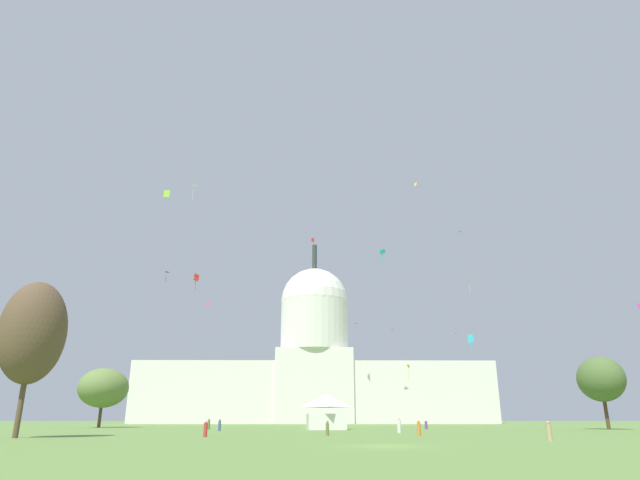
{
  "coord_description": "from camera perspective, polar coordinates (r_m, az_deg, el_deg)",
  "views": [
    {
      "loc": [
        -4.68,
        -36.74,
        1.69
      ],
      "look_at": [
        -3.26,
        68.54,
        36.9
      ],
      "focal_mm": 30.04,
      "sensor_mm": 36.0,
      "label": 1
    }
  ],
  "objects": [
    {
      "name": "ground_plane",
      "position": [
        37.08,
        6.94,
        -20.97
      ],
      "size": [
        800.0,
        800.0,
        0.0
      ],
      "primitive_type": "plane",
      "color": "olive"
    },
    {
      "name": "capitol_building",
      "position": [
        198.12,
        -0.63,
        -13.48
      ],
      "size": [
        125.24,
        24.82,
        65.54
      ],
      "color": "silver",
      "rests_on": "ground_plane"
    },
    {
      "name": "event_tent",
      "position": [
        91.02,
        0.65,
        -17.82
      ],
      "size": [
        6.74,
        7.07,
        5.45
      ],
      "rotation": [
        0.0,
        0.0,
        0.08
      ],
      "color": "white",
      "rests_on": "ground_plane"
    },
    {
      "name": "tree_east_mid",
      "position": [
        104.37,
        27.74,
        -12.97
      ],
      "size": [
        8.6,
        9.66,
        11.75
      ],
      "color": "#4C3823",
      "rests_on": "ground_plane"
    },
    {
      "name": "tree_west_mid",
      "position": [
        59.47,
        -28.27,
        -8.66
      ],
      "size": [
        6.8,
        6.74,
        14.59
      ],
      "color": "brown",
      "rests_on": "ground_plane"
    },
    {
      "name": "tree_west_near",
      "position": [
        119.95,
        -22.07,
        -14.39
      ],
      "size": [
        13.14,
        13.4,
        11.45
      ],
      "color": "#4C3823",
      "rests_on": "ground_plane"
    },
    {
      "name": "person_olive_aisle_center",
      "position": [
        59.09,
        0.8,
        -19.45
      ],
      "size": [
        0.45,
        0.45,
        1.49
      ],
      "rotation": [
        0.0,
        0.0,
        2.66
      ],
      "color": "olive",
      "rests_on": "ground_plane"
    },
    {
      "name": "person_purple_lawn_far_right",
      "position": [
        97.78,
        11.24,
        -18.76
      ],
      "size": [
        0.57,
        0.57,
        1.51
      ],
      "rotation": [
        0.0,
        0.0,
        2.85
      ],
      "color": "#703D93",
      "rests_on": "ground_plane"
    },
    {
      "name": "person_olive_mid_left",
      "position": [
        96.81,
        -11.76,
        -18.65
      ],
      "size": [
        0.45,
        0.45,
        1.76
      ],
      "rotation": [
        0.0,
        0.0,
        3.03
      ],
      "color": "olive",
      "rests_on": "ground_plane"
    },
    {
      "name": "person_denim_front_center",
      "position": [
        82.75,
        -10.65,
        -18.85
      ],
      "size": [
        0.52,
        0.52,
        1.63
      ],
      "rotation": [
        0.0,
        0.0,
        0.52
      ],
      "color": "#3D5684",
      "rests_on": "ground_plane"
    },
    {
      "name": "person_orange_back_center",
      "position": [
        59.8,
        10.49,
        -19.12
      ],
      "size": [
        0.46,
        0.46,
        1.59
      ],
      "rotation": [
        0.0,
        0.0,
        1.96
      ],
      "color": "orange",
      "rests_on": "ground_plane"
    },
    {
      "name": "person_red_near_tent",
      "position": [
        55.81,
        -12.11,
        -19.13
      ],
      "size": [
        0.47,
        0.47,
        1.53
      ],
      "rotation": [
        0.0,
        0.0,
        0.26
      ],
      "color": "red",
      "rests_on": "ground_plane"
    },
    {
      "name": "person_tan_lawn_far_left",
      "position": [
        49.0,
        23.21,
        -18.27
      ],
      "size": [
        0.56,
        0.56,
        1.51
      ],
      "rotation": [
        0.0,
        0.0,
        0.63
      ],
      "color": "tan",
      "rests_on": "ground_plane"
    },
    {
      "name": "person_white_near_tree_east",
      "position": [
        71.87,
        8.42,
        -19.01
      ],
      "size": [
        0.65,
        0.65,
        1.77
      ],
      "rotation": [
        0.0,
        0.0,
        5.69
      ],
      "color": "silver",
      "rests_on": "ground_plane"
    },
    {
      "name": "kite_red_high",
      "position": [
        152.21,
        -0.77,
        0.03
      ],
      "size": [
        0.87,
        0.86,
        2.19
      ],
      "rotation": [
        0.0,
        0.0,
        4.78
      ],
      "color": "red"
    },
    {
      "name": "kite_magenta_mid",
      "position": [
        153.9,
        -11.87,
        -6.65
      ],
      "size": [
        0.88,
        0.64,
        0.83
      ],
      "rotation": [
        0.0,
        0.0,
        5.16
      ],
      "color": "#D1339E"
    },
    {
      "name": "kite_blue_mid",
      "position": [
        180.22,
        3.65,
        -9.01
      ],
      "size": [
        1.43,
        1.86,
        0.12
      ],
      "rotation": [
        0.0,
        0.0,
        4.32
      ],
      "color": "blue"
    },
    {
      "name": "kite_yellow_high",
      "position": [
        159.11,
        15.64,
        -4.51
      ],
      "size": [
        1.1,
        1.18,
        3.57
      ],
      "rotation": [
        0.0,
        0.0,
        0.91
      ],
      "color": "yellow"
    },
    {
      "name": "kite_turquoise_mid",
      "position": [
        111.05,
        6.66,
        -1.26
      ],
      "size": [
        1.26,
        1.25,
        3.34
      ],
      "rotation": [
        0.0,
        0.0,
        5.4
      ],
      "color": "teal"
    },
    {
      "name": "kite_gold_high",
      "position": [
        115.54,
        10.15,
        5.75
      ],
      "size": [
        0.6,
        0.69,
        2.5
      ],
      "rotation": [
        0.0,
        0.0,
        1.42
      ],
      "color": "gold"
    },
    {
      "name": "kite_white_high",
      "position": [
        126.68,
        -13.4,
        5.4
      ],
      "size": [
        1.42,
        1.71,
        3.51
      ],
      "rotation": [
        0.0,
        0.0,
        4.23
      ],
      "color": "white"
    },
    {
      "name": "kite_lime_high",
      "position": [
        99.94,
        -16.01,
        4.77
      ],
      "size": [
        1.06,
        0.16,
        1.35
      ],
      "rotation": [
        0.0,
        0.0,
        5.45
      ],
      "color": "#8CD133"
    },
    {
      "name": "kite_black_mid",
      "position": [
        130.58,
        -16.12,
        -3.5
      ],
      "size": [
        1.12,
        1.29,
        2.01
      ],
      "rotation": [
        0.0,
        0.0,
        4.13
      ],
      "color": "black"
    },
    {
      "name": "kite_cyan_low",
      "position": [
        92.29,
        15.76,
        -10.15
      ],
      "size": [
        0.85,
        0.51,
        2.82
      ],
      "rotation": [
        0.0,
        0.0,
        4.97
      ],
      "color": "#33BCDB"
    },
    {
      "name": "kite_green_high",
      "position": [
        138.24,
        14.5,
        0.74
      ],
      "size": [
        1.25,
        1.53,
        0.17
      ],
      "rotation": [
        0.0,
        0.0,
        5.15
      ],
      "color": "green"
    },
    {
      "name": "kite_violet_mid",
      "position": [
        180.63,
        7.68,
        -9.59
      ],
      "size": [
        1.43,
        0.93,
        0.19
      ],
      "rotation": [
        0.0,
        0.0,
        3.3
      ],
      "color": "purple"
    },
    {
      "name": "kite_orange_low",
      "position": [
        132.48,
        9.4,
        -13.35
      ],
      "size": [
        0.55,
        0.98,
        4.08
      ],
      "rotation": [
        0.0,
        0.0,
        0.96
      ],
      "color": "orange"
    },
    {
      "name": "kite_pink_mid",
      "position": [
        152.3,
        14.05,
        -9.69
      ],
      "size": [
        1.72,
        1.39,
        0.37
      ],
      "rotation": [
        0.0,
        0.0,
        3.68
      ],
      "color": "pink"
    },
    {
      "name": "kite_red_mid",
      "position": [
        70.85,
        -13.04,
        -3.92
      ],
      "size": [
        0.87,
        0.84,
        2.18
      ],
      "rotation": [
        0.0,
        0.0,
        1.93
      ],
      "color": "red"
    }
  ]
}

